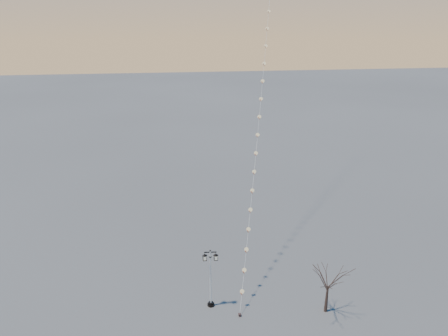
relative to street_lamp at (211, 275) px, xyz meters
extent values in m
plane|color=#4F4F4F|center=(3.37, -3.13, -2.81)|extent=(300.00, 300.00, 0.00)
cylinder|color=black|center=(0.00, 0.00, -2.73)|extent=(0.56, 0.56, 0.16)
cylinder|color=black|center=(0.00, 0.00, -2.58)|extent=(0.40, 0.40, 0.14)
cylinder|color=silver|center=(0.00, 0.00, -0.14)|extent=(0.13, 0.13, 4.74)
cylinder|color=black|center=(0.00, 0.00, 1.67)|extent=(0.20, 0.20, 0.06)
cube|color=black|center=(0.00, 0.00, 2.08)|extent=(0.96, 0.14, 0.06)
sphere|color=black|center=(0.00, 0.00, 2.20)|extent=(0.14, 0.14, 0.14)
pyramid|color=black|center=(-0.42, 0.03, 1.93)|extent=(0.44, 0.44, 0.14)
cube|color=beige|center=(-0.42, 0.03, 1.61)|extent=(0.26, 0.26, 0.34)
cube|color=black|center=(-0.42, 0.03, 1.42)|extent=(0.30, 0.30, 0.04)
pyramid|color=black|center=(0.42, -0.03, 1.93)|extent=(0.44, 0.44, 0.14)
cube|color=beige|center=(0.42, -0.03, 1.61)|extent=(0.26, 0.26, 0.34)
cube|color=black|center=(0.42, -0.03, 1.42)|extent=(0.30, 0.30, 0.04)
cone|color=#33231C|center=(8.83, -1.90, -1.66)|extent=(0.27, 0.27, 2.31)
cylinder|color=#2F1E1C|center=(2.07, -1.56, -2.70)|extent=(0.23, 0.23, 0.23)
cylinder|color=black|center=(2.07, -1.56, -2.67)|extent=(0.03, 0.03, 0.29)
cone|color=#DB4E22|center=(7.40, 15.11, 19.75)|extent=(0.09, 0.09, 0.32)
cylinder|color=white|center=(2.07, -1.56, -2.13)|extent=(0.02, 0.02, 0.91)
camera|label=1|loc=(-2.75, -27.74, 19.03)|focal=33.78mm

